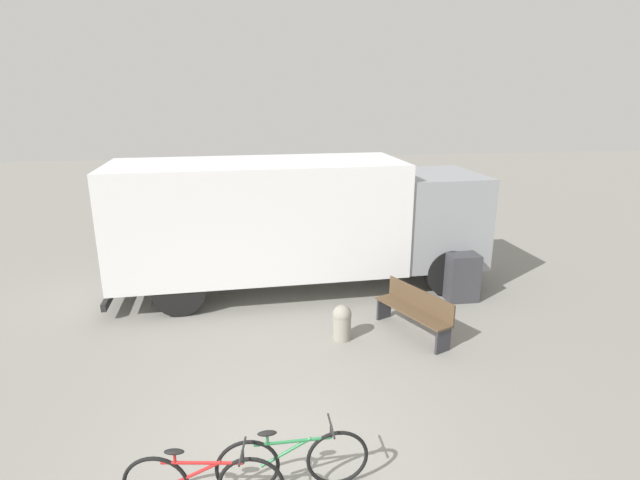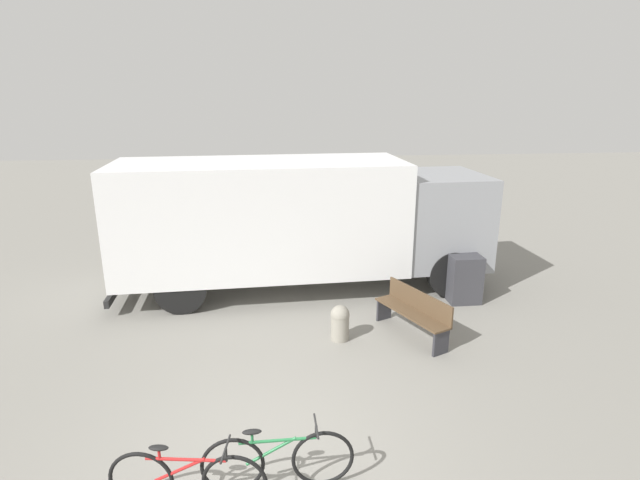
{
  "view_description": "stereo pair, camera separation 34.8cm",
  "coord_description": "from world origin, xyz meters",
  "px_view_note": "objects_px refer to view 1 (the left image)",
  "views": [
    {
      "loc": [
        -0.17,
        -5.16,
        4.47
      ],
      "look_at": [
        1.17,
        4.15,
        1.64
      ],
      "focal_mm": 28.0,
      "sensor_mm": 36.0,
      "label": 1
    },
    {
      "loc": [
        0.18,
        -5.21,
        4.47
      ],
      "look_at": [
        1.17,
        4.15,
        1.64
      ],
      "focal_mm": 28.0,
      "sensor_mm": 36.0,
      "label": 2
    }
  ],
  "objects_px": {
    "utility_box": "(462,277)",
    "bollard_near_bench": "(342,321)",
    "delivery_truck": "(296,218)",
    "park_bench": "(415,310)",
    "bicycle_middle": "(293,461)"
  },
  "relations": [
    {
      "from": "bicycle_middle",
      "to": "delivery_truck",
      "type": "bearing_deg",
      "value": 83.39
    },
    {
      "from": "bicycle_middle",
      "to": "utility_box",
      "type": "height_order",
      "value": "utility_box"
    },
    {
      "from": "delivery_truck",
      "to": "bollard_near_bench",
      "type": "xyz_separation_m",
      "value": [
        0.58,
        -2.65,
        -1.33
      ]
    },
    {
      "from": "bicycle_middle",
      "to": "utility_box",
      "type": "bearing_deg",
      "value": 49.37
    },
    {
      "from": "park_bench",
      "to": "bollard_near_bench",
      "type": "xyz_separation_m",
      "value": [
        -1.41,
        -0.03,
        -0.13
      ]
    },
    {
      "from": "bicycle_middle",
      "to": "utility_box",
      "type": "xyz_separation_m",
      "value": [
        4.18,
        4.98,
        0.14
      ]
    },
    {
      "from": "park_bench",
      "to": "bollard_near_bench",
      "type": "bearing_deg",
      "value": 66.98
    },
    {
      "from": "bicycle_middle",
      "to": "bollard_near_bench",
      "type": "distance_m",
      "value": 3.75
    },
    {
      "from": "utility_box",
      "to": "bollard_near_bench",
      "type": "bearing_deg",
      "value": -154.02
    },
    {
      "from": "delivery_truck",
      "to": "park_bench",
      "type": "bearing_deg",
      "value": -55.2
    },
    {
      "from": "bollard_near_bench",
      "to": "bicycle_middle",
      "type": "bearing_deg",
      "value": -109.23
    },
    {
      "from": "park_bench",
      "to": "utility_box",
      "type": "height_order",
      "value": "utility_box"
    },
    {
      "from": "park_bench",
      "to": "bicycle_middle",
      "type": "distance_m",
      "value": 4.44
    },
    {
      "from": "bicycle_middle",
      "to": "utility_box",
      "type": "relative_size",
      "value": 1.68
    },
    {
      "from": "delivery_truck",
      "to": "park_bench",
      "type": "height_order",
      "value": "delivery_truck"
    }
  ]
}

